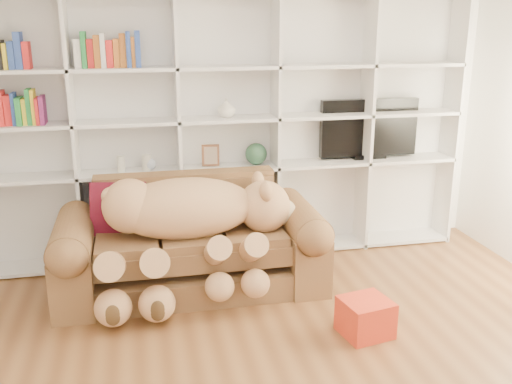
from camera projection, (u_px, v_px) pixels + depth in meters
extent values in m
cube|color=white|center=(224.00, 110.00, 5.25)|extent=(5.00, 0.02, 2.70)
cube|color=white|center=(225.00, 127.00, 5.26)|extent=(4.40, 0.03, 2.40)
cube|color=white|center=(75.00, 136.00, 4.85)|extent=(0.03, 0.35, 2.40)
cube|color=white|center=(179.00, 132.00, 5.02)|extent=(0.03, 0.35, 2.40)
cube|color=white|center=(275.00, 128.00, 5.20)|extent=(0.03, 0.35, 2.40)
cube|color=white|center=(366.00, 124.00, 5.38)|extent=(0.03, 0.35, 2.40)
cube|color=white|center=(450.00, 121.00, 5.55)|extent=(0.03, 0.35, 2.40)
cube|color=white|center=(229.00, 251.00, 5.45)|extent=(4.40, 0.35, 0.03)
cube|color=white|center=(228.00, 168.00, 5.21)|extent=(4.40, 0.35, 0.03)
cube|color=white|center=(228.00, 119.00, 5.08)|extent=(4.40, 0.35, 0.03)
cube|color=white|center=(227.00, 67.00, 4.95)|extent=(4.40, 0.35, 0.03)
cube|color=brown|center=(192.00, 276.00, 4.73)|extent=(2.05, 0.83, 0.21)
cube|color=brown|center=(191.00, 241.00, 4.61)|extent=(1.52, 0.68, 0.29)
cube|color=brown|center=(186.00, 203.00, 4.92)|extent=(1.52, 0.19, 0.54)
cube|color=brown|center=(76.00, 268.00, 4.49)|extent=(0.31, 0.93, 0.54)
cube|color=brown|center=(299.00, 249.00, 4.86)|extent=(0.31, 0.93, 0.54)
cylinder|color=brown|center=(72.00, 236.00, 4.42)|extent=(0.31, 0.88, 0.31)
cylinder|color=brown|center=(300.00, 220.00, 4.79)|extent=(0.31, 0.88, 0.31)
ellipsoid|color=tan|center=(185.00, 208.00, 4.50)|extent=(1.12, 0.54, 0.48)
sphere|color=tan|center=(130.00, 206.00, 4.40)|extent=(0.43, 0.43, 0.43)
sphere|color=tan|center=(264.00, 206.00, 4.63)|extent=(0.43, 0.43, 0.43)
sphere|color=beige|center=(284.00, 212.00, 4.68)|extent=(0.21, 0.21, 0.21)
sphere|color=#3D2A16|center=(293.00, 212.00, 4.70)|extent=(0.07, 0.07, 0.07)
ellipsoid|color=tan|center=(266.00, 191.00, 4.44)|extent=(0.10, 0.17, 0.17)
ellipsoid|color=tan|center=(258.00, 181.00, 4.72)|extent=(0.10, 0.17, 0.17)
sphere|color=tan|center=(111.00, 196.00, 4.34)|extent=(0.15, 0.15, 0.15)
cylinder|color=tan|center=(216.00, 252.00, 4.31)|extent=(0.18, 0.52, 0.38)
cylinder|color=tan|center=(251.00, 249.00, 4.37)|extent=(0.18, 0.52, 0.38)
cylinder|color=tan|center=(111.00, 266.00, 4.17)|extent=(0.21, 0.60, 0.44)
cylinder|color=tan|center=(154.00, 262.00, 4.23)|extent=(0.21, 0.60, 0.44)
sphere|color=tan|center=(220.00, 287.00, 4.22)|extent=(0.22, 0.22, 0.22)
sphere|color=tan|center=(256.00, 284.00, 4.27)|extent=(0.22, 0.22, 0.22)
sphere|color=tan|center=(113.00, 307.00, 4.09)|extent=(0.27, 0.27, 0.27)
sphere|color=tan|center=(157.00, 303.00, 4.15)|extent=(0.27, 0.27, 0.27)
cube|color=#5C0F22|center=(119.00, 209.00, 4.63)|extent=(0.47, 0.31, 0.45)
cube|color=red|center=(365.00, 317.00, 4.02)|extent=(0.38, 0.36, 0.26)
cube|color=black|center=(369.00, 128.00, 5.45)|extent=(0.96, 0.08, 0.55)
cube|color=black|center=(367.00, 155.00, 5.53)|extent=(0.32, 0.18, 0.04)
cube|color=brown|center=(211.00, 155.00, 5.14)|extent=(0.16, 0.04, 0.20)
sphere|color=#295137|center=(256.00, 154.00, 5.23)|extent=(0.20, 0.20, 0.20)
cylinder|color=beige|center=(121.00, 164.00, 5.00)|extent=(0.07, 0.07, 0.14)
cylinder|color=beige|center=(147.00, 163.00, 5.04)|extent=(0.10, 0.10, 0.14)
sphere|color=silver|center=(150.00, 164.00, 5.05)|extent=(0.10, 0.10, 0.10)
imported|color=beige|center=(227.00, 108.00, 5.05)|extent=(0.20, 0.20, 0.17)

